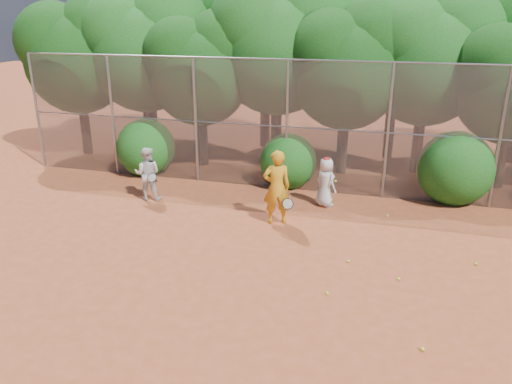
% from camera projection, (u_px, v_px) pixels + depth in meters
% --- Properties ---
extents(ground, '(80.00, 80.00, 0.00)m').
position_uv_depth(ground, '(270.00, 287.00, 10.25)').
color(ground, '#974122').
rests_on(ground, ground).
extents(fence_back, '(20.05, 0.09, 4.03)m').
position_uv_depth(fence_back, '(315.00, 127.00, 15.01)').
color(fence_back, gray).
rests_on(fence_back, ground).
extents(tree_0, '(4.38, 3.81, 6.00)m').
position_uv_depth(tree_0, '(78.00, 51.00, 18.58)').
color(tree_0, black).
rests_on(tree_0, ground).
extents(tree_1, '(4.64, 4.03, 6.35)m').
position_uv_depth(tree_1, '(145.00, 45.00, 18.32)').
color(tree_1, black).
rests_on(tree_1, ground).
extents(tree_2, '(3.99, 3.47, 5.47)m').
position_uv_depth(tree_2, '(202.00, 65.00, 17.25)').
color(tree_2, black).
rests_on(tree_2, ground).
extents(tree_3, '(4.89, 4.26, 6.70)m').
position_uv_depth(tree_3, '(279.00, 40.00, 17.24)').
color(tree_3, black).
rests_on(tree_3, ground).
extents(tree_4, '(4.19, 3.64, 5.73)m').
position_uv_depth(tree_4, '(349.00, 62.00, 16.28)').
color(tree_4, black).
rests_on(tree_4, ground).
extents(tree_5, '(4.51, 3.92, 6.17)m').
position_uv_depth(tree_5, '(430.00, 53.00, 16.27)').
color(tree_5, black).
rests_on(tree_5, ground).
extents(tree_9, '(4.83, 4.20, 6.62)m').
position_uv_depth(tree_9, '(149.00, 37.00, 20.60)').
color(tree_9, black).
rests_on(tree_9, ground).
extents(tree_10, '(5.15, 4.48, 7.06)m').
position_uv_depth(tree_10, '(267.00, 30.00, 19.41)').
color(tree_10, black).
rests_on(tree_10, ground).
extents(tree_11, '(4.64, 4.03, 6.35)m').
position_uv_depth(tree_11, '(399.00, 46.00, 17.93)').
color(tree_11, black).
rests_on(tree_11, ground).
extents(bush_0, '(2.00, 2.00, 2.00)m').
position_uv_depth(bush_0, '(146.00, 145.00, 17.13)').
color(bush_0, '#134E13').
rests_on(bush_0, ground).
extents(bush_1, '(1.80, 1.80, 1.80)m').
position_uv_depth(bush_1, '(288.00, 159.00, 15.90)').
color(bush_1, '#134E13').
rests_on(bush_1, ground).
extents(bush_2, '(2.20, 2.20, 2.20)m').
position_uv_depth(bush_2, '(456.00, 165.00, 14.56)').
color(bush_2, '#134E13').
rests_on(bush_2, ground).
extents(player_yellow, '(0.94, 0.73, 2.00)m').
position_uv_depth(player_yellow, '(277.00, 187.00, 13.02)').
color(player_yellow, orange).
rests_on(player_yellow, ground).
extents(player_teen, '(0.84, 0.80, 1.47)m').
position_uv_depth(player_teen, '(326.00, 182.00, 14.28)').
color(player_teen, silver).
rests_on(player_teen, ground).
extents(player_white, '(0.90, 0.79, 1.60)m').
position_uv_depth(player_white, '(148.00, 174.00, 14.77)').
color(player_white, silver).
rests_on(player_white, ground).
extents(ball_0, '(0.07, 0.07, 0.07)m').
position_uv_depth(ball_0, '(399.00, 279.00, 10.48)').
color(ball_0, '#C7DE28').
rests_on(ball_0, ground).
extents(ball_1, '(0.07, 0.07, 0.07)m').
position_uv_depth(ball_1, '(476.00, 264.00, 11.10)').
color(ball_1, '#C7DE28').
rests_on(ball_1, ground).
extents(ball_2, '(0.07, 0.07, 0.07)m').
position_uv_depth(ball_2, '(422.00, 349.00, 8.30)').
color(ball_2, '#C7DE28').
rests_on(ball_2, ground).
extents(ball_4, '(0.07, 0.07, 0.07)m').
position_uv_depth(ball_4, '(327.00, 293.00, 9.95)').
color(ball_4, '#C7DE28').
rests_on(ball_4, ground).
extents(ball_5, '(0.07, 0.07, 0.07)m').
position_uv_depth(ball_5, '(388.00, 216.00, 13.71)').
color(ball_5, '#C7DE28').
rests_on(ball_5, ground).
extents(ball_6, '(0.07, 0.07, 0.07)m').
position_uv_depth(ball_6, '(348.00, 261.00, 11.21)').
color(ball_6, '#C7DE28').
rests_on(ball_6, ground).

